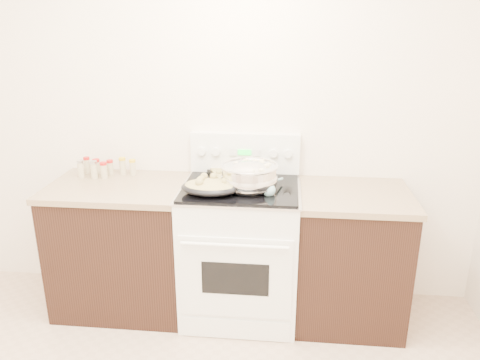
# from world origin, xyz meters

# --- Properties ---
(room_shell) EXTENTS (4.10, 3.60, 2.75)m
(room_shell) POSITION_xyz_m (0.00, 0.00, 1.70)
(room_shell) COLOR white
(room_shell) RESTS_ON ground
(counter_left) EXTENTS (0.93, 0.67, 0.92)m
(counter_left) POSITION_xyz_m (-0.48, 1.43, 0.46)
(counter_left) COLOR black
(counter_left) RESTS_ON ground
(counter_right) EXTENTS (0.73, 0.67, 0.92)m
(counter_right) POSITION_xyz_m (1.08, 1.43, 0.46)
(counter_right) COLOR black
(counter_right) RESTS_ON ground
(kitchen_range) EXTENTS (0.78, 0.73, 1.22)m
(kitchen_range) POSITION_xyz_m (0.35, 1.42, 0.49)
(kitchen_range) COLOR white
(kitchen_range) RESTS_ON ground
(mixing_bowl) EXTENTS (0.43, 0.43, 0.22)m
(mixing_bowl) POSITION_xyz_m (0.41, 1.36, 1.03)
(mixing_bowl) COLOR silver
(mixing_bowl) RESTS_ON kitchen_range
(roasting_pan) EXTENTS (0.38, 0.27, 0.11)m
(roasting_pan) POSITION_xyz_m (0.18, 1.26, 0.99)
(roasting_pan) COLOR black
(roasting_pan) RESTS_ON kitchen_range
(baking_sheet) EXTENTS (0.48, 0.42, 0.06)m
(baking_sheet) POSITION_xyz_m (0.32, 1.64, 0.96)
(baking_sheet) COLOR black
(baking_sheet) RESTS_ON kitchen_range
(wooden_spoon) EXTENTS (0.21, 0.20, 0.04)m
(wooden_spoon) POSITION_xyz_m (0.20, 1.30, 0.95)
(wooden_spoon) COLOR #A4824B
(wooden_spoon) RESTS_ON kitchen_range
(blue_ladle) EXTENTS (0.13, 0.27, 0.10)m
(blue_ladle) POSITION_xyz_m (0.54, 1.28, 0.98)
(blue_ladle) COLOR #8DC5D3
(blue_ladle) RESTS_ON kitchen_range
(spice_jars) EXTENTS (0.39, 0.15, 0.13)m
(spice_jars) POSITION_xyz_m (-0.64, 1.59, 0.98)
(spice_jars) COLOR #BFB28C
(spice_jars) RESTS_ON counter_left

